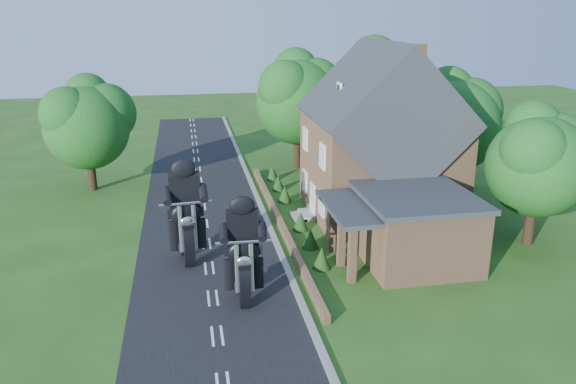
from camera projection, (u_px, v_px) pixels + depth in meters
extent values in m
plane|color=#244F16|center=(209.00, 268.00, 26.90)|extent=(120.00, 120.00, 0.00)
cube|color=black|center=(209.00, 268.00, 26.90)|extent=(7.00, 80.00, 0.02)
cube|color=gray|center=(284.00, 261.00, 27.52)|extent=(0.30, 80.00, 0.12)
cube|color=#966E4C|center=(280.00, 222.00, 32.27)|extent=(0.30, 22.00, 0.40)
cube|color=#966E4C|center=(379.00, 165.00, 33.42)|extent=(8.00, 8.00, 6.00)
cube|color=#292D30|center=(382.00, 115.00, 32.49)|extent=(8.48, 8.64, 8.48)
cube|color=#966E4C|center=(418.00, 58.00, 31.85)|extent=(0.60, 0.90, 1.60)
cube|color=white|center=(339.00, 90.00, 31.58)|extent=(0.12, 0.80, 0.90)
cube|color=black|center=(338.00, 90.00, 31.57)|extent=(0.04, 0.55, 0.65)
cube|color=white|center=(312.00, 200.00, 33.31)|extent=(0.10, 1.10, 2.10)
cube|color=gray|center=(307.00, 215.00, 33.53)|extent=(0.80, 1.60, 0.30)
cube|color=gray|center=(299.00, 217.00, 33.47)|extent=(0.80, 1.60, 0.15)
cube|color=white|center=(321.00, 203.00, 31.08)|extent=(0.10, 1.10, 1.40)
cube|color=black|center=(321.00, 203.00, 31.08)|extent=(0.04, 0.92, 1.22)
cube|color=white|center=(305.00, 181.00, 35.20)|extent=(0.10, 1.10, 1.40)
cube|color=black|center=(304.00, 181.00, 35.20)|extent=(0.04, 0.92, 1.22)
cube|color=white|center=(322.00, 156.00, 30.25)|extent=(0.10, 1.10, 1.40)
cube|color=black|center=(322.00, 156.00, 30.25)|extent=(0.04, 0.92, 1.22)
cube|color=white|center=(305.00, 139.00, 34.37)|extent=(0.10, 1.10, 1.40)
cube|color=black|center=(305.00, 139.00, 34.37)|extent=(0.04, 0.92, 1.22)
cube|color=#966E4C|center=(415.00, 229.00, 27.40)|extent=(5.00, 5.60, 3.20)
cube|color=#292D30|center=(417.00, 196.00, 26.87)|extent=(5.30, 5.94, 0.24)
cube|color=#292D30|center=(355.00, 207.00, 26.44)|extent=(2.60, 5.32, 0.22)
cube|color=#966E4C|center=(352.00, 254.00, 25.13)|extent=(0.35, 0.35, 2.80)
cube|color=#966E4C|center=(341.00, 238.00, 26.82)|extent=(0.35, 0.35, 2.80)
cube|color=#966E4C|center=(332.00, 225.00, 28.50)|extent=(0.35, 0.35, 2.80)
cylinder|color=black|center=(534.00, 218.00, 29.42)|extent=(0.56, 0.56, 2.80)
sphere|color=#154C17|center=(542.00, 166.00, 28.55)|extent=(5.20, 5.20, 5.20)
sphere|color=#154C17|center=(558.00, 148.00, 29.00)|extent=(3.74, 3.74, 3.74)
sphere|color=#154C17|center=(537.00, 151.00, 27.34)|extent=(3.22, 3.22, 3.22)
sphere|color=#154C17|center=(536.00, 127.00, 28.98)|extent=(2.86, 2.86, 2.86)
cylinder|color=black|center=(452.00, 173.00, 37.26)|extent=(0.56, 0.56, 3.00)
sphere|color=#154C17|center=(456.00, 126.00, 36.29)|extent=(6.00, 6.00, 6.00)
sphere|color=#154C17|center=(472.00, 110.00, 36.81)|extent=(4.32, 4.32, 4.32)
sphere|color=#154C17|center=(449.00, 111.00, 34.89)|extent=(3.72, 3.72, 3.72)
sphere|color=#154C17|center=(452.00, 91.00, 36.78)|extent=(3.30, 3.30, 3.30)
cylinder|color=black|center=(378.00, 145.00, 43.75)|extent=(0.56, 0.56, 3.60)
sphere|color=#154C17|center=(381.00, 96.00, 42.58)|extent=(7.20, 7.20, 7.20)
sphere|color=#154C17|center=(399.00, 80.00, 43.21)|extent=(5.18, 5.18, 5.18)
sphere|color=#154C17|center=(370.00, 79.00, 40.91)|extent=(4.46, 4.46, 4.46)
sphere|color=#154C17|center=(378.00, 61.00, 43.17)|extent=(3.96, 3.96, 3.96)
cylinder|color=black|center=(301.00, 147.00, 43.67)|extent=(0.56, 0.56, 3.40)
sphere|color=#154C17|center=(301.00, 102.00, 42.61)|extent=(6.40, 6.40, 6.40)
sphere|color=#154C17|center=(318.00, 88.00, 43.16)|extent=(4.61, 4.61, 4.61)
sphere|color=#154C17|center=(289.00, 87.00, 41.12)|extent=(3.97, 3.97, 3.97)
sphere|color=#154C17|center=(299.00, 71.00, 43.13)|extent=(3.52, 3.52, 3.52)
cylinder|color=black|center=(95.00, 170.00, 38.36)|extent=(0.56, 0.56, 2.80)
sphere|color=#154C17|center=(90.00, 128.00, 37.45)|extent=(5.60, 5.60, 5.60)
sphere|color=#154C17|center=(110.00, 113.00, 37.94)|extent=(4.03, 4.03, 4.03)
sphere|color=#154C17|center=(71.00, 114.00, 36.15)|extent=(3.47, 3.47, 3.47)
sphere|color=#154C17|center=(91.00, 96.00, 37.92)|extent=(3.08, 3.08, 3.08)
cone|color=#133410|center=(322.00, 258.00, 26.72)|extent=(0.90, 0.90, 1.10)
cone|color=#133410|center=(310.00, 238.00, 29.06)|extent=(0.90, 0.90, 1.10)
cone|color=#133410|center=(300.00, 221.00, 31.40)|extent=(0.90, 0.90, 1.10)
cone|color=#133410|center=(285.00, 194.00, 36.07)|extent=(0.90, 0.90, 1.10)
cone|color=#133410|center=(278.00, 183.00, 38.41)|extent=(0.90, 0.90, 1.10)
cone|color=#133410|center=(273.00, 173.00, 40.75)|extent=(0.90, 0.90, 1.10)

